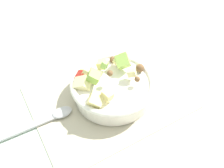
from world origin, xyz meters
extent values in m
plane|color=silver|center=(0.00, 0.00, 0.00)|extent=(2.40, 2.40, 0.00)
cube|color=#BCB299|center=(0.00, 0.00, 0.00)|extent=(0.44, 0.33, 0.01)
cylinder|color=white|center=(0.01, 0.00, 0.03)|extent=(0.22, 0.22, 0.05)
torus|color=white|center=(0.01, 0.00, 0.06)|extent=(0.24, 0.24, 0.02)
sphere|color=brown|center=(0.10, 0.00, 0.07)|extent=(0.03, 0.03, 0.03)
sphere|color=brown|center=(0.06, 0.08, 0.07)|extent=(0.03, 0.03, 0.03)
cube|color=#E5D684|center=(-0.06, -0.04, 0.07)|extent=(0.06, 0.06, 0.05)
cube|color=#E5D684|center=(-0.03, -0.05, 0.08)|extent=(0.03, 0.03, 0.03)
cube|color=beige|center=(-0.03, 0.07, 0.07)|extent=(0.03, 0.04, 0.03)
cube|color=beige|center=(-0.07, 0.03, 0.07)|extent=(0.06, 0.05, 0.05)
cube|color=red|center=(-0.06, 0.05, 0.07)|extent=(0.04, 0.04, 0.04)
sphere|color=brown|center=(0.07, -0.04, 0.08)|extent=(0.02, 0.02, 0.02)
cube|color=beige|center=(0.07, -0.02, 0.09)|extent=(0.03, 0.03, 0.03)
cube|color=#9EC656|center=(0.07, 0.03, 0.09)|extent=(0.05, 0.05, 0.05)
sphere|color=brown|center=(0.01, 0.00, 0.10)|extent=(0.03, 0.02, 0.02)
cube|color=#8CB74C|center=(-0.03, 0.02, 0.09)|extent=(0.05, 0.05, 0.04)
cube|color=#A3CC6B|center=(0.01, 0.04, 0.09)|extent=(0.03, 0.02, 0.02)
cube|color=beige|center=(-0.04, 0.05, 0.08)|extent=(0.04, 0.04, 0.04)
cube|color=#E5D684|center=(0.01, 0.06, 0.08)|extent=(0.04, 0.04, 0.03)
cube|color=beige|center=(0.06, 0.05, 0.08)|extent=(0.03, 0.03, 0.03)
ellipsoid|color=#B7B7BC|center=(-0.14, 0.01, 0.01)|extent=(0.06, 0.04, 0.01)
cube|color=#B7B7BC|center=(-0.24, 0.01, 0.01)|extent=(0.16, 0.02, 0.01)
camera|label=1|loc=(-0.22, -0.41, 0.57)|focal=39.43mm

